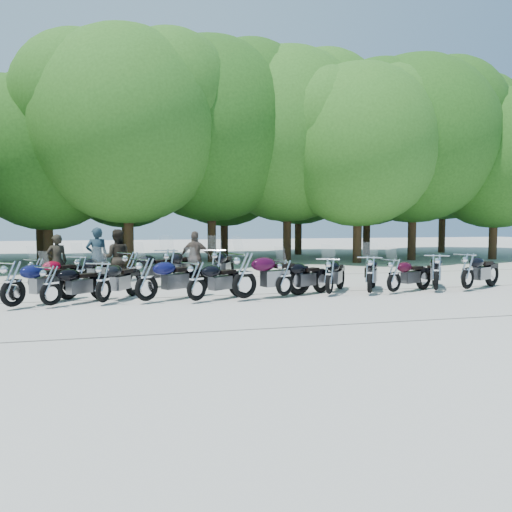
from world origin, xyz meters
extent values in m
plane|color=#A19D91|center=(0.00, 0.00, 0.00)|extent=(90.00, 90.00, 0.00)
cylinder|color=#3A2614|center=(-7.25, 12.84, 1.65)|extent=(0.44, 0.44, 3.31)
sphere|color=#286319|center=(-7.25, 12.84, 5.32)|extent=(7.31, 7.31, 7.31)
cylinder|color=#3A2614|center=(-3.57, 11.24, 1.97)|extent=(0.44, 0.44, 3.93)
sphere|color=#357721|center=(-3.57, 11.24, 6.33)|extent=(8.70, 8.70, 8.70)
cylinder|color=#3A2614|center=(0.54, 13.09, 2.06)|extent=(0.44, 0.44, 4.13)
sphere|color=#286319|center=(0.54, 13.09, 6.64)|extent=(9.13, 9.13, 9.13)
cylinder|color=#3A2614|center=(4.61, 13.20, 2.05)|extent=(0.44, 0.44, 4.09)
sphere|color=#357721|center=(4.61, 13.20, 6.58)|extent=(9.04, 9.04, 9.04)
cylinder|color=#3A2614|center=(7.55, 10.82, 1.81)|extent=(0.44, 0.44, 3.62)
sphere|color=#357721|center=(7.55, 10.82, 5.82)|extent=(8.00, 8.00, 8.00)
cylinder|color=#3A2614|center=(11.20, 11.78, 1.99)|extent=(0.44, 0.44, 3.98)
sphere|color=#286319|center=(11.20, 11.78, 6.40)|extent=(8.79, 8.79, 8.79)
cylinder|color=#3A2614|center=(15.83, 11.20, 1.70)|extent=(0.44, 0.44, 3.41)
sphere|color=#286319|center=(15.83, 11.20, 5.48)|extent=(7.53, 7.53, 7.53)
cylinder|color=#3A2614|center=(-8.29, 16.97, 1.76)|extent=(0.44, 0.44, 3.52)
sphere|color=#357721|center=(-8.29, 16.97, 5.66)|extent=(7.78, 7.78, 7.78)
cylinder|color=#3A2614|center=(-3.76, 16.43, 1.71)|extent=(0.44, 0.44, 3.42)
sphere|color=#286319|center=(-3.76, 16.43, 5.50)|extent=(7.56, 7.56, 7.56)
cylinder|color=#3A2614|center=(1.80, 16.47, 1.78)|extent=(0.44, 0.44, 3.56)
sphere|color=#286319|center=(1.80, 16.47, 5.73)|extent=(7.88, 7.88, 7.88)
cylinder|color=#3A2614|center=(6.69, 17.47, 1.88)|extent=(0.44, 0.44, 3.76)
sphere|color=#286319|center=(6.69, 17.47, 6.04)|extent=(8.31, 8.31, 8.31)
cylinder|color=#3A2614|center=(10.68, 16.09, 1.81)|extent=(0.44, 0.44, 3.63)
sphere|color=#357721|center=(10.68, 16.09, 5.83)|extent=(8.02, 8.02, 8.02)
cylinder|color=#3A2614|center=(16.61, 17.02, 2.19)|extent=(0.44, 0.44, 4.37)
sphere|color=#286319|center=(16.61, 17.02, 7.03)|extent=(9.67, 9.67, 9.67)
imported|color=black|center=(-5.71, 4.24, 0.84)|extent=(0.70, 0.56, 1.69)
imported|color=black|center=(-3.91, 4.28, 0.92)|extent=(0.95, 0.77, 1.83)
imported|color=brown|center=(-1.39, 4.22, 0.88)|extent=(1.12, 0.74, 1.76)
imported|color=#1B2E39|center=(-4.54, 4.72, 0.95)|extent=(0.74, 0.54, 1.89)
camera|label=1|loc=(-3.41, -12.24, 2.09)|focal=35.00mm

